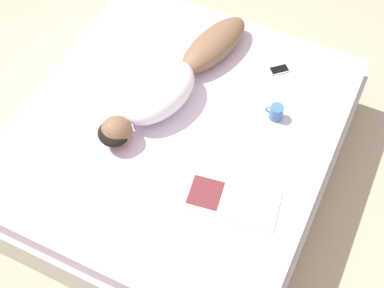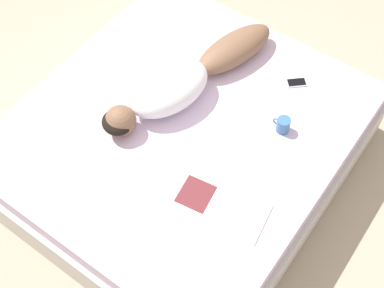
{
  "view_description": "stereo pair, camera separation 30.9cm",
  "coord_description": "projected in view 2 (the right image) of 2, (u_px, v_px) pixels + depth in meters",
  "views": [
    {
      "loc": [
        -0.91,
        1.68,
        3.1
      ],
      "look_at": [
        -0.16,
        0.12,
        0.53
      ],
      "focal_mm": 50.0,
      "sensor_mm": 36.0,
      "label": 1
    },
    {
      "loc": [
        -1.17,
        1.53,
        3.1
      ],
      "look_at": [
        -0.16,
        0.12,
        0.53
      ],
      "focal_mm": 50.0,
      "sensor_mm": 36.0,
      "label": 2
    }
  ],
  "objects": [
    {
      "name": "cell_phone",
      "position": [
        297.0,
        83.0,
        3.41
      ],
      "size": [
        0.15,
        0.15,
        0.01
      ],
      "rotation": [
        0.0,
        0.0,
        -0.83
      ],
      "color": "silver",
      "rests_on": "bed"
    },
    {
      "name": "bed",
      "position": [
        183.0,
        145.0,
        3.45
      ],
      "size": [
        1.91,
        2.08,
        0.48
      ],
      "color": "beige",
      "rests_on": "ground_plane"
    },
    {
      "name": "coffee_mug",
      "position": [
        283.0,
        125.0,
        3.17
      ],
      "size": [
        0.11,
        0.08,
        0.1
      ],
      "color": "teal",
      "rests_on": "bed"
    },
    {
      "name": "person",
      "position": [
        184.0,
        79.0,
        3.3
      ],
      "size": [
        0.56,
        1.33,
        0.23
      ],
      "rotation": [
        0.0,
        0.0,
        -0.25
      ],
      "color": "brown",
      "rests_on": "bed"
    },
    {
      "name": "ground_plane",
      "position": [
        183.0,
        164.0,
        3.64
      ],
      "size": [
        12.0,
        12.0,
        0.0
      ],
      "primitive_type": "plane",
      "color": "#B7A88E"
    },
    {
      "name": "open_magazine",
      "position": [
        217.0,
        204.0,
        2.93
      ],
      "size": [
        0.58,
        0.35,
        0.01
      ],
      "rotation": [
        0.0,
        0.0,
        0.15
      ],
      "color": "silver",
      "rests_on": "bed"
    }
  ]
}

